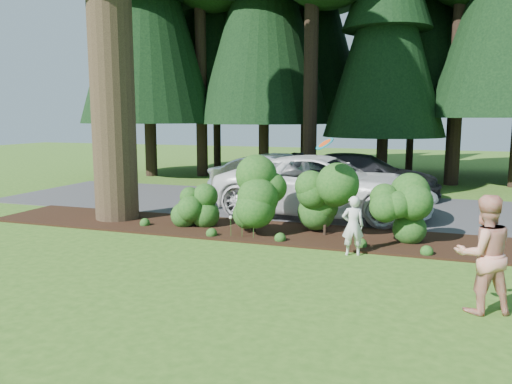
{
  "coord_description": "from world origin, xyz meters",
  "views": [
    {
      "loc": [
        3.97,
        -8.91,
        2.99
      ],
      "look_at": [
        0.3,
        1.73,
        1.3
      ],
      "focal_mm": 35.0,
      "sensor_mm": 36.0,
      "label": 1
    }
  ],
  "objects": [
    {
      "name": "frisbee",
      "position": [
        1.78,
        2.15,
        2.4
      ],
      "size": [
        0.47,
        0.43,
        0.36
      ],
      "color": "teal",
      "rests_on": "ground"
    },
    {
      "name": "shrub_row",
      "position": [
        0.77,
        3.14,
        0.81
      ],
      "size": [
        6.53,
        1.6,
        1.61
      ],
      "color": "#174615",
      "rests_on": "ground"
    },
    {
      "name": "adult",
      "position": [
        4.85,
        -0.79,
        0.92
      ],
      "size": [
        1.09,
        0.98,
        1.84
      ],
      "primitive_type": "imported",
      "rotation": [
        0.0,
        0.0,
        3.51
      ],
      "color": "red",
      "rests_on": "ground"
    },
    {
      "name": "driveway",
      "position": [
        0.0,
        7.5,
        0.01
      ],
      "size": [
        22.0,
        6.0,
        0.03
      ],
      "primitive_type": "cube",
      "color": "#38383A",
      "rests_on": "ground"
    },
    {
      "name": "mulch_bed",
      "position": [
        0.0,
        3.25,
        0.03
      ],
      "size": [
        16.0,
        2.5,
        0.05
      ],
      "primitive_type": "cube",
      "color": "black",
      "rests_on": "ground"
    },
    {
      "name": "car_dark_suv",
      "position": [
        1.7,
        9.8,
        0.84
      ],
      "size": [
        5.7,
        2.51,
        1.63
      ],
      "primitive_type": "imported",
      "rotation": [
        0.0,
        0.0,
        1.61
      ],
      "color": "black",
      "rests_on": "driveway"
    },
    {
      "name": "ground",
      "position": [
        0.0,
        0.0,
        0.0
      ],
      "size": [
        80.0,
        80.0,
        0.0
      ],
      "primitive_type": "plane",
      "color": "#305A19",
      "rests_on": "ground"
    },
    {
      "name": "car_silver_wagon",
      "position": [
        -0.73,
        7.59,
        0.87
      ],
      "size": [
        5.22,
        2.25,
        1.67
      ],
      "primitive_type": "imported",
      "rotation": [
        0.0,
        0.0,
        1.47
      ],
      "color": "#B9B9BE",
      "rests_on": "driveway"
    },
    {
      "name": "child",
      "position": [
        2.5,
        1.8,
        0.66
      ],
      "size": [
        0.55,
        0.44,
        1.31
      ],
      "primitive_type": "imported",
      "rotation": [
        0.0,
        0.0,
        3.43
      ],
      "color": "silver",
      "rests_on": "ground"
    },
    {
      "name": "lily_cluster",
      "position": [
        -0.3,
        2.4,
        0.5
      ],
      "size": [
        0.69,
        0.09,
        0.57
      ],
      "color": "#174615",
      "rests_on": "ground"
    },
    {
      "name": "car_white_suv",
      "position": [
        1.06,
        5.92,
        0.94
      ],
      "size": [
        6.58,
        3.13,
        1.81
      ],
      "primitive_type": "imported",
      "rotation": [
        0.0,
        0.0,
        1.55
      ],
      "color": "white",
      "rests_on": "driveway"
    }
  ]
}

